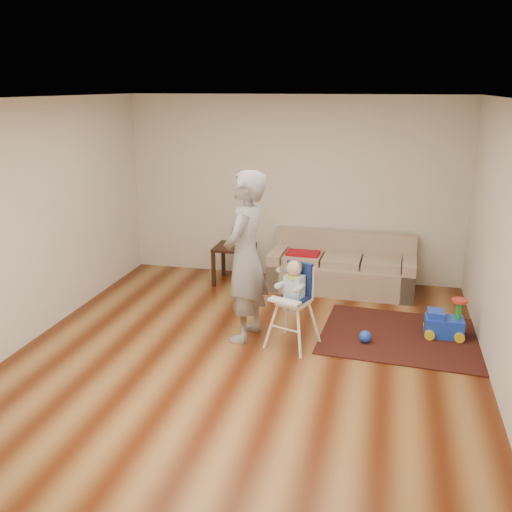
% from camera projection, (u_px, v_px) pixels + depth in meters
% --- Properties ---
extents(ground, '(5.50, 5.50, 0.00)m').
position_uv_depth(ground, '(248.00, 353.00, 6.24)').
color(ground, '#4B1C09').
rests_on(ground, ground).
extents(room_envelope, '(5.04, 5.52, 2.72)m').
position_uv_depth(room_envelope, '(259.00, 176.00, 6.19)').
color(room_envelope, beige).
rests_on(room_envelope, ground).
extents(sofa, '(2.05, 0.88, 0.78)m').
position_uv_depth(sofa, '(342.00, 263.00, 8.10)').
color(sofa, gray).
rests_on(sofa, ground).
extents(side_table, '(0.56, 0.56, 0.56)m').
position_uv_depth(side_table, '(235.00, 264.00, 8.43)').
color(side_table, black).
rests_on(side_table, ground).
extents(area_rug, '(2.09, 1.62, 0.02)m').
position_uv_depth(area_rug, '(409.00, 337.00, 6.63)').
color(area_rug, black).
rests_on(area_rug, ground).
extents(ride_on_toy, '(0.43, 0.31, 0.47)m').
position_uv_depth(ride_on_toy, '(445.00, 317.00, 6.58)').
color(ride_on_toy, blue).
rests_on(ride_on_toy, area_rug).
extents(toy_ball, '(0.14, 0.14, 0.14)m').
position_uv_depth(toy_ball, '(365.00, 337.00, 6.46)').
color(toy_ball, blue).
rests_on(toy_ball, area_rug).
extents(high_chair, '(0.60, 0.60, 1.01)m').
position_uv_depth(high_chair, '(293.00, 305.00, 6.30)').
color(high_chair, white).
rests_on(high_chair, ground).
extents(adult, '(0.57, 0.77, 1.95)m').
position_uv_depth(adult, '(245.00, 257.00, 6.37)').
color(adult, gray).
rests_on(adult, ground).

